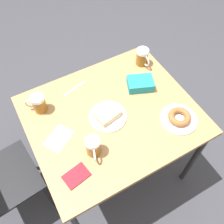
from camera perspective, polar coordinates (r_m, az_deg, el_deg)
ground_plane at (r=2.13m, az=0.00°, el=-11.97°), size 8.00×8.00×0.00m
table at (r=1.51m, az=0.00°, el=-1.88°), size 0.82×0.97×0.76m
plate_with_cake at (r=1.43m, az=-0.99°, el=-0.73°), size 0.22×0.22×0.05m
plate_with_donut at (r=1.47m, az=15.09°, el=-1.27°), size 0.21×0.21×0.05m
beer_mug_left at (r=1.29m, az=-4.33°, el=-7.92°), size 0.12×0.08×0.12m
beer_mug_center at (r=1.49m, az=-16.45°, el=1.89°), size 0.08×0.11×0.12m
beer_mug_right at (r=1.69m, az=6.96°, el=12.35°), size 0.12×0.08×0.12m
napkin_folded at (r=1.40m, az=-12.02°, el=-5.96°), size 0.17×0.18×0.00m
fork at (r=1.59m, az=-8.51°, el=5.33°), size 0.05×0.16×0.00m
passport_near_edge at (r=1.30m, az=-8.16°, el=-14.23°), size 0.11×0.14×0.01m
blue_pouch at (r=1.57m, az=6.50°, el=6.50°), size 0.17×0.19×0.06m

